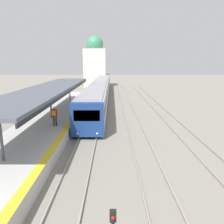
# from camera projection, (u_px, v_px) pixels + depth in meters

# --- Properties ---
(platform_canopy) EXTENTS (4.00, 24.10, 2.95)m
(platform_canopy) POSITION_uv_depth(u_px,v_px,m) (49.00, 88.00, 20.63)
(platform_canopy) COLOR #4C515B
(platform_canopy) RESTS_ON station_platform
(person_on_platform) EXTENTS (0.40, 0.40, 1.66)m
(person_on_platform) POSITION_uv_depth(u_px,v_px,m) (54.00, 115.00, 18.06)
(person_on_platform) COLOR #2D2D33
(person_on_platform) RESTS_ON station_platform
(train_near) EXTENTS (2.70, 46.07, 3.16)m
(train_near) POSITION_uv_depth(u_px,v_px,m) (100.00, 88.00, 39.66)
(train_near) COLOR navy
(train_near) RESTS_ON ground_plane
(distant_domed_building) EXTENTS (5.61, 5.61, 12.97)m
(distant_domed_building) POSITION_uv_depth(u_px,v_px,m) (94.00, 63.00, 56.86)
(distant_domed_building) COLOR silver
(distant_domed_building) RESTS_ON ground_plane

